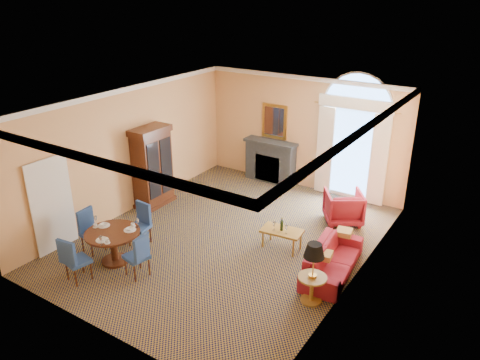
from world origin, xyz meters
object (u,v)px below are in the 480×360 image
Objects in this scene: dining_table at (113,240)px; coffee_table at (282,231)px; sofa at (333,260)px; armchair at (343,207)px; armoire at (152,168)px; side_table at (313,265)px.

dining_table is 3.62m from coffee_table.
sofa is 2.26× the size of armchair.
coffee_table is at bearing 72.41° from sofa.
sofa is 1.35m from coffee_table.
armchair is at bearing 20.72° from armoire.
armoire reaches higher than dining_table.
side_table reaches higher than coffee_table.
side_table is (4.07, 1.03, 0.25)m from dining_table.
side_table is at bearing 14.24° from dining_table.
side_table is at bearing -16.42° from armoire.
coffee_table is (3.95, -0.19, -0.60)m from armoire.
armchair is 0.74× the size of side_table.
coffee_table reaches higher than sofa.
armchair is at bearing 10.21° from sofa.
coffee_table is at bearing 41.74° from dining_table.
sofa is at bearing 72.24° from armchair.
coffee_table is at bearing 36.88° from armchair.
side_table is (0.69, -3.32, 0.38)m from armchair.
armoire is 5.55m from side_table.
armchair is 2.05m from coffee_table.
sofa is (4.02, 2.14, -0.24)m from dining_table.
coffee_table is 1.97m from side_table.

